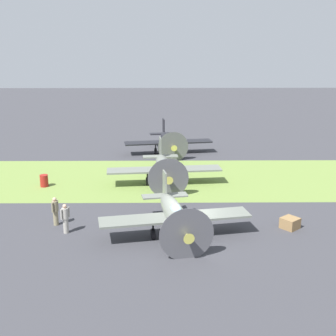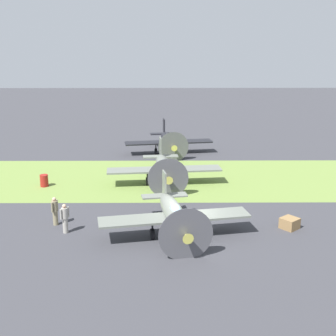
% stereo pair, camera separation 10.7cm
% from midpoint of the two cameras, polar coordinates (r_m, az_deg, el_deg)
% --- Properties ---
extents(ground_plane, '(160.00, 160.00, 0.00)m').
position_cam_midpoint_polar(ground_plane, '(26.36, 2.74, -7.80)').
color(ground_plane, '#38383D').
extents(grass_verge, '(120.00, 11.00, 0.01)m').
position_cam_midpoint_polar(grass_verge, '(35.74, 1.89, -1.34)').
color(grass_verge, olive).
rests_on(grass_verge, ground).
extents(airplane_lead, '(8.53, 6.80, 3.02)m').
position_cam_midpoint_polar(airplane_lead, '(25.21, 0.88, -5.81)').
color(airplane_lead, slate).
rests_on(airplane_lead, ground).
extents(airplane_wingman, '(8.71, 6.90, 3.09)m').
position_cam_midpoint_polar(airplane_wingman, '(34.18, -0.42, 0.11)').
color(airplane_wingman, slate).
rests_on(airplane_wingman, ground).
extents(airplane_trail, '(8.49, 6.76, 3.01)m').
position_cam_midpoint_polar(airplane_trail, '(43.50, 0.12, 3.51)').
color(airplane_trail, black).
rests_on(airplane_trail, ground).
extents(ground_crew_chief, '(0.38, 0.60, 1.73)m').
position_cam_midpoint_polar(ground_crew_chief, '(27.48, -13.99, -5.22)').
color(ground_crew_chief, '#847A5B').
rests_on(ground_crew_chief, ground).
extents(ground_crew_mechanic, '(0.44, 0.51, 1.73)m').
position_cam_midpoint_polar(ground_crew_mechanic, '(26.25, -12.78, -6.15)').
color(ground_crew_mechanic, '#9E998E').
rests_on(ground_crew_mechanic, ground).
extents(fuel_drum, '(0.60, 0.60, 0.90)m').
position_cam_midpoint_polar(fuel_drum, '(34.95, -15.30, -1.55)').
color(fuel_drum, maroon).
rests_on(fuel_drum, ground).
extents(supply_crate, '(1.27, 1.27, 0.64)m').
position_cam_midpoint_polar(supply_crate, '(27.35, 15.23, -6.75)').
color(supply_crate, olive).
rests_on(supply_crate, ground).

